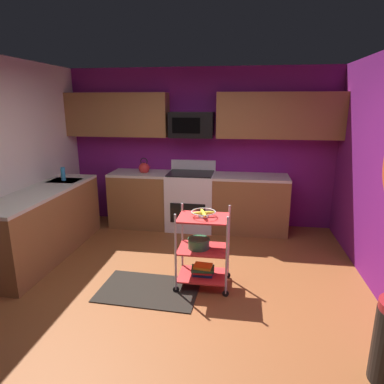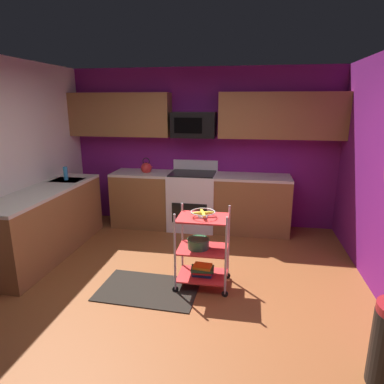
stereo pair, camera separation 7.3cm
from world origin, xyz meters
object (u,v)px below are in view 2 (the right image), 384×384
object	(u,v)px
kettle	(146,168)
fruit_bowl	(203,213)
dish_soap_bottle	(66,173)
oven_range	(193,200)
microwave	(194,125)
book_stack	(203,270)
rolling_cart	(203,249)
mixing_bowl_large	(198,243)

from	to	relation	value
kettle	fruit_bowl	bearing A→B (deg)	-56.57
dish_soap_bottle	oven_range	bearing A→B (deg)	23.10
microwave	book_stack	xyz separation A→B (m)	(0.43, -1.94, -1.51)
rolling_cart	dish_soap_bottle	xyz separation A→B (m)	(-2.23, 1.07, 0.57)
book_stack	mixing_bowl_large	bearing A→B (deg)	180.00
oven_range	microwave	distance (m)	1.23
oven_range	rolling_cart	world-z (taller)	oven_range
rolling_cart	mixing_bowl_large	distance (m)	0.08
oven_range	dish_soap_bottle	world-z (taller)	dish_soap_bottle
microwave	fruit_bowl	distance (m)	2.16
microwave	kettle	bearing A→B (deg)	-172.10
mixing_bowl_large	book_stack	bearing A→B (deg)	0.00
microwave	dish_soap_bottle	distance (m)	2.11
dish_soap_bottle	kettle	bearing A→B (deg)	36.90
mixing_bowl_large	kettle	world-z (taller)	kettle
microwave	kettle	world-z (taller)	microwave
mixing_bowl_large	book_stack	distance (m)	0.33
oven_range	microwave	xyz separation A→B (m)	(-0.00, 0.10, 1.22)
fruit_bowl	mixing_bowl_large	xyz separation A→B (m)	(-0.05, 0.00, -0.36)
oven_range	kettle	world-z (taller)	kettle
oven_range	microwave	bearing A→B (deg)	90.26
mixing_bowl_large	fruit_bowl	bearing A→B (deg)	0.00
microwave	book_stack	world-z (taller)	microwave
mixing_bowl_large	kettle	size ratio (longest dim) A/B	0.95
mixing_bowl_large	book_stack	world-z (taller)	mixing_bowl_large
kettle	dish_soap_bottle	size ratio (longest dim) A/B	1.32
microwave	fruit_bowl	xyz separation A→B (m)	(0.43, -1.94, -0.82)
oven_range	dish_soap_bottle	size ratio (longest dim) A/B	5.50
microwave	rolling_cart	bearing A→B (deg)	-77.52
microwave	dish_soap_bottle	xyz separation A→B (m)	(-1.80, -0.87, -0.68)
oven_range	rolling_cart	xyz separation A→B (m)	(0.43, -1.84, -0.02)
microwave	fruit_bowl	world-z (taller)	microwave
fruit_bowl	book_stack	distance (m)	0.69
oven_range	book_stack	world-z (taller)	oven_range
microwave	rolling_cart	distance (m)	2.35
book_stack	oven_range	bearing A→B (deg)	103.15
microwave	rolling_cart	xyz separation A→B (m)	(0.43, -1.94, -1.25)
rolling_cart	fruit_bowl	world-z (taller)	rolling_cart
microwave	fruit_bowl	size ratio (longest dim) A/B	2.57
microwave	book_stack	bearing A→B (deg)	-77.52
rolling_cart	kettle	bearing A→B (deg)	123.43
oven_range	book_stack	distance (m)	1.91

